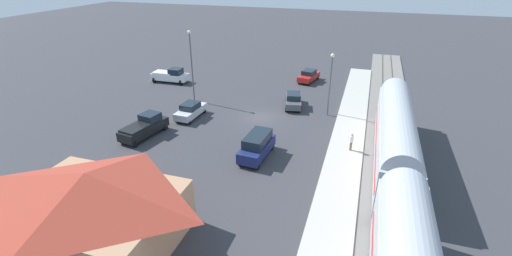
% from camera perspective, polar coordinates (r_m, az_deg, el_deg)
% --- Properties ---
extents(ground_plane, '(200.00, 200.00, 0.00)m').
position_cam_1_polar(ground_plane, '(40.65, 0.72, 1.72)').
color(ground_plane, '#38383D').
extents(railway_track, '(4.80, 70.00, 0.30)m').
position_cam_1_polar(railway_track, '(39.22, 20.65, -0.80)').
color(railway_track, slate).
rests_on(railway_track, ground).
extents(platform, '(3.20, 46.00, 0.30)m').
position_cam_1_polar(platform, '(39.09, 14.86, 0.05)').
color(platform, '#B7B2A8').
rests_on(platform, ground).
extents(station_building, '(10.81, 8.28, 5.09)m').
position_cam_1_polar(station_building, '(24.40, -24.88, -11.45)').
color(station_building, tan).
rests_on(station_building, ground).
extents(pedestrian_on_platform, '(0.36, 0.36, 1.71)m').
position_cam_1_polar(pedestrian_on_platform, '(33.82, 15.11, -1.98)').
color(pedestrian_on_platform, brown).
rests_on(pedestrian_on_platform, platform).
extents(suv_navy, '(2.26, 5.01, 2.22)m').
position_cam_1_polar(suv_navy, '(32.11, 0.17, -2.82)').
color(suv_navy, navy).
rests_on(suv_navy, ground).
extents(sedan_charcoal, '(2.76, 4.79, 1.74)m').
position_cam_1_polar(sedan_charcoal, '(43.60, 6.05, 4.50)').
color(sedan_charcoal, '#47494F').
rests_on(sedan_charcoal, ground).
extents(sedan_silver, '(2.06, 4.58, 1.74)m').
position_cam_1_polar(sedan_silver, '(41.01, -10.48, 2.83)').
color(sedan_silver, silver).
rests_on(sedan_silver, ground).
extents(pickup_black, '(2.84, 5.65, 2.14)m').
position_cam_1_polar(pickup_black, '(37.71, -17.51, 0.20)').
color(pickup_black, black).
rests_on(pickup_black, ground).
extents(sedan_red, '(2.76, 4.79, 1.74)m').
position_cam_1_polar(sedan_red, '(53.45, 8.49, 8.33)').
color(sedan_red, red).
rests_on(sedan_red, ground).
extents(pickup_white, '(5.47, 2.65, 2.14)m').
position_cam_1_polar(pickup_white, '(53.99, -13.60, 8.23)').
color(pickup_white, white).
rests_on(pickup_white, ground).
extents(light_pole_near_platform, '(0.44, 0.44, 7.23)m').
position_cam_1_polar(light_pole_near_platform, '(40.54, 11.93, 8.03)').
color(light_pole_near_platform, '#515156').
rests_on(light_pole_near_platform, ground).
extents(light_pole_lot_center, '(0.44, 0.44, 8.87)m').
position_cam_1_polar(light_pole_lot_center, '(44.57, -10.38, 10.91)').
color(light_pole_lot_center, '#515156').
rests_on(light_pole_lot_center, ground).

